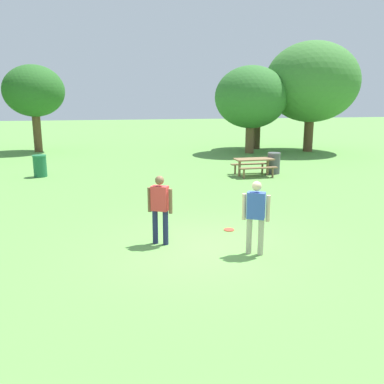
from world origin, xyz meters
The scene contains 11 objects.
ground_plane centered at (0.00, 0.00, 0.00)m, with size 120.00×120.00×0.00m, color #609947.
person_thrower centered at (1.05, -0.65, 0.94)m, with size 0.54×0.38×1.64m.
person_catcher centered at (-0.89, 0.44, 0.94)m, with size 0.54×0.38×1.64m.
frisbee centered at (1.00, 1.08, 0.01)m, with size 0.27×0.27×0.03m, color #E04733.
picnic_table_near centered at (4.40, 8.33, 0.56)m, with size 1.72×1.44×0.77m.
trash_can_beside_table centered at (-4.84, 10.09, 0.48)m, with size 0.59×0.59×0.96m.
trash_can_further_along centered at (5.50, 8.66, 0.48)m, with size 0.59×0.59×0.96m.
tree_broad_center centered at (-6.17, 19.32, 3.80)m, with size 3.77×3.77×5.44m.
tree_far_right centered at (6.95, 15.83, 3.43)m, with size 4.45×4.45×5.34m.
tree_slender_mid centered at (8.20, 17.92, 3.36)m, with size 3.60×3.60×4.93m.
tree_back_left centered at (10.96, 15.83, 4.36)m, with size 5.86×5.86×6.87m.
Camera 1 is at (-2.13, -8.74, 3.36)m, focal length 38.52 mm.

